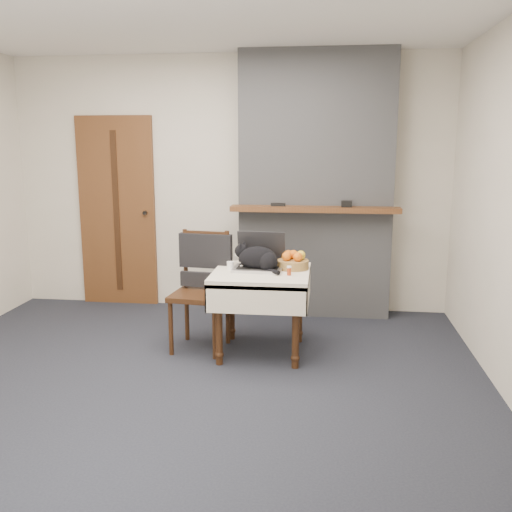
% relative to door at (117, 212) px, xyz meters
% --- Properties ---
extents(ground, '(4.50, 4.50, 0.00)m').
position_rel_door_xyz_m(ground, '(1.20, -1.97, -1.00)').
color(ground, black).
rests_on(ground, ground).
extents(room_shell, '(4.52, 4.01, 2.61)m').
position_rel_door_xyz_m(room_shell, '(1.20, -1.51, 0.76)').
color(room_shell, beige).
rests_on(room_shell, ground).
extents(door, '(0.82, 0.10, 2.00)m').
position_rel_door_xyz_m(door, '(0.00, 0.00, 0.00)').
color(door, brown).
rests_on(door, ground).
extents(chimney, '(1.62, 0.48, 2.60)m').
position_rel_door_xyz_m(chimney, '(2.10, -0.13, 0.30)').
color(chimney, gray).
rests_on(chimney, ground).
extents(side_table, '(0.78, 0.78, 0.70)m').
position_rel_door_xyz_m(side_table, '(1.70, -1.32, -0.41)').
color(side_table, '#321A0D').
rests_on(side_table, ground).
extents(laptop, '(0.42, 0.36, 0.30)m').
position_rel_door_xyz_m(laptop, '(1.67, -1.23, -0.23)').
color(laptop, '#B7B7BC').
rests_on(laptop, side_table).
extents(cat, '(0.42, 0.33, 0.23)m').
position_rel_door_xyz_m(cat, '(1.67, -1.30, -0.20)').
color(cat, black).
rests_on(cat, side_table).
extents(cream_jar, '(0.06, 0.06, 0.07)m').
position_rel_door_xyz_m(cream_jar, '(1.43, -1.29, -0.27)').
color(cream_jar, white).
rests_on(cream_jar, side_table).
extents(pill_bottle, '(0.04, 0.04, 0.08)m').
position_rel_door_xyz_m(pill_bottle, '(1.93, -1.45, -0.26)').
color(pill_bottle, '#9D3513').
rests_on(pill_bottle, side_table).
extents(fruit_basket, '(0.26, 0.26, 0.15)m').
position_rel_door_xyz_m(fruit_basket, '(1.95, -1.20, -0.24)').
color(fruit_basket, olive).
rests_on(fruit_basket, side_table).
extents(desk_clutter, '(0.13, 0.07, 0.01)m').
position_rel_door_xyz_m(desk_clutter, '(1.89, -1.24, -0.30)').
color(desk_clutter, black).
rests_on(desk_clutter, side_table).
extents(chair, '(0.50, 0.49, 1.00)m').
position_rel_door_xyz_m(chair, '(1.18, -1.20, -0.36)').
color(chair, '#321A0D').
rests_on(chair, ground).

